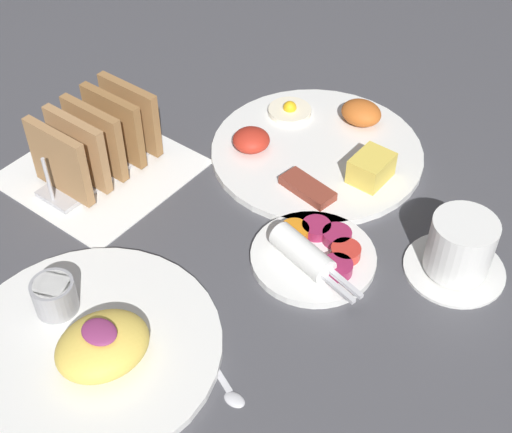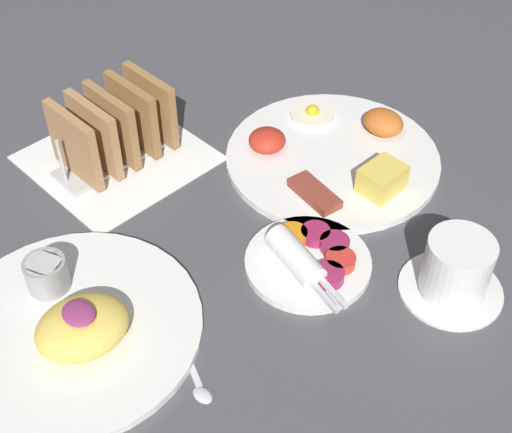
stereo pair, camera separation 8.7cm
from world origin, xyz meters
TOP-DOWN VIEW (x-y plane):
  - ground_plane at (0.00, 0.00)m, footprint 3.00×3.00m
  - napkin_flat at (-0.16, 0.00)m, footprint 0.22×0.22m
  - plate_breakfast at (0.06, 0.21)m, footprint 0.30×0.30m
  - plate_condiments at (0.17, 0.04)m, footprint 0.16×0.15m
  - plate_foreground at (0.05, -0.21)m, footprint 0.29×0.29m
  - toast_rack at (-0.16, 0.00)m, footprint 0.10×0.18m
  - coffee_cup at (0.31, 0.13)m, footprint 0.12×0.12m
  - teaspoon at (0.18, -0.16)m, footprint 0.12×0.06m

SIDE VIEW (x-z plane):
  - ground_plane at x=0.00m, z-range 0.00..0.00m
  - napkin_flat at x=-0.16m, z-range 0.00..0.00m
  - teaspoon at x=0.18m, z-range 0.00..0.01m
  - plate_breakfast at x=0.06m, z-range -0.01..0.03m
  - plate_condiments at x=0.17m, z-range -0.01..0.03m
  - plate_foreground at x=0.05m, z-range -0.01..0.04m
  - coffee_cup at x=0.31m, z-range 0.00..0.08m
  - toast_rack at x=-0.16m, z-range 0.00..0.10m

